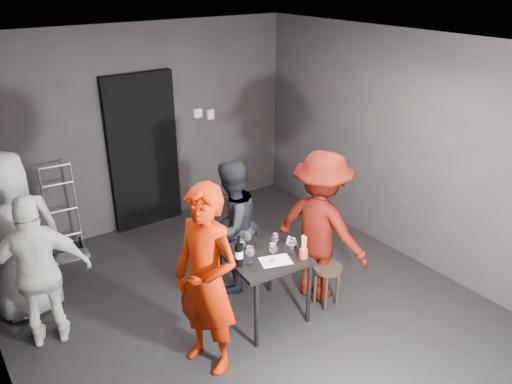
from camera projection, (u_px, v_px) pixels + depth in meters
floor at (248, 310)px, 5.26m from camera, size 4.50×5.00×0.02m
ceiling at (246, 47)px, 4.15m from camera, size 4.50×5.00×0.02m
wall_back at (139, 130)px, 6.56m from camera, size 4.50×0.04×2.70m
wall_front at (494, 342)px, 2.85m from camera, size 4.50×0.04×2.70m
wall_right at (403, 148)px, 5.90m from camera, size 0.04×5.00×2.70m
doorway at (143, 152)px, 6.64m from camera, size 0.95×0.10×2.10m
wallbox_upper at (197, 113)px, 6.93m from camera, size 0.12×0.06×0.12m
wallbox_lower at (210, 114)px, 7.06m from camera, size 0.10×0.06×0.14m
hand_truck at (68, 239)px, 6.20m from camera, size 0.40×0.34×1.19m
tasting_table at (264, 263)px, 4.90m from camera, size 0.72×0.72×0.75m
stool at (327, 275)px, 5.22m from camera, size 0.31×0.31×0.47m
server_red at (206, 266)px, 4.16m from camera, size 0.72×0.87×2.06m
woman_black at (231, 227)px, 5.37m from camera, size 0.82×0.63×1.50m
man_maroon at (321, 220)px, 5.16m from camera, size 0.87×1.29×1.84m
bystander_cream at (40, 271)px, 4.54m from camera, size 1.00×0.68×1.56m
bystander_grey at (14, 224)px, 4.86m from camera, size 1.01×0.56×2.04m
tasting_mat at (276, 261)px, 4.75m from camera, size 0.34×0.28×0.00m
wine_glass_a at (250, 255)px, 4.65m from camera, size 0.11×0.11×0.22m
wine_glass_b at (242, 246)px, 4.82m from camera, size 0.09×0.09×0.18m
wine_glass_c at (248, 240)px, 4.94m from camera, size 0.09×0.09×0.18m
wine_glass_d at (273, 251)px, 4.70m from camera, size 0.09×0.09×0.22m
wine_glass_e at (292, 246)px, 4.82m from camera, size 0.08×0.08×0.20m
wine_glass_f at (275, 241)px, 4.91m from camera, size 0.10×0.10×0.19m
wine_bottle at (239, 254)px, 4.63m from camera, size 0.08×0.08×0.32m
breadstick_cup at (304, 247)px, 4.76m from camera, size 0.08×0.08×0.26m
reserved_card at (291, 242)px, 4.99m from camera, size 0.07×0.12×0.09m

